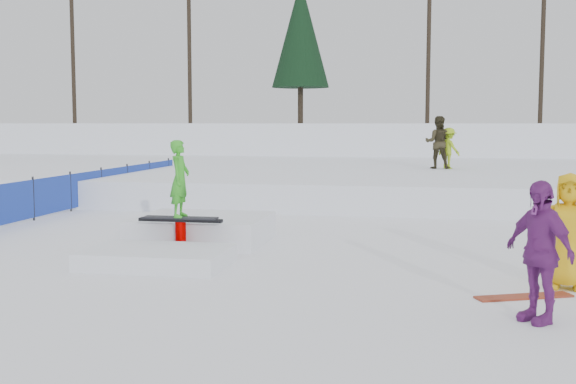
% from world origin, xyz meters
% --- Properties ---
extents(ground, '(120.00, 120.00, 0.00)m').
position_xyz_m(ground, '(0.00, 0.00, 0.00)').
color(ground, white).
extents(snow_berm, '(60.00, 14.00, 2.40)m').
position_xyz_m(snow_berm, '(0.00, 30.00, 1.20)').
color(snow_berm, white).
rests_on(snow_berm, ground).
extents(snow_midrise, '(50.00, 18.00, 0.80)m').
position_xyz_m(snow_midrise, '(0.00, 16.00, 0.40)').
color(snow_midrise, white).
rests_on(snow_midrise, ground).
extents(safety_fence, '(0.05, 16.00, 1.10)m').
position_xyz_m(safety_fence, '(-6.50, 6.60, 0.55)').
color(safety_fence, '#1B359F').
rests_on(safety_fence, ground).
extents(treeline, '(40.24, 4.22, 10.50)m').
position_xyz_m(treeline, '(6.18, 28.28, 7.45)').
color(treeline, black).
rests_on(treeline, snow_berm).
extents(walker_olive, '(0.94, 0.75, 1.87)m').
position_xyz_m(walker_olive, '(3.45, 14.62, 1.74)').
color(walker_olive, '#2C2817').
rests_on(walker_olive, snow_midrise).
extents(walker_ygreen, '(1.06, 1.04, 1.46)m').
position_xyz_m(walker_ygreen, '(3.83, 14.73, 1.53)').
color(walker_ygreen, '#99C21A').
rests_on(walker_ygreen, snow_midrise).
extents(spectator_purple, '(0.97, 1.07, 1.75)m').
position_xyz_m(spectator_purple, '(4.50, -2.51, 0.87)').
color(spectator_purple, '#79287E').
rests_on(spectator_purple, ground).
extents(spectator_yellow, '(0.93, 0.70, 1.71)m').
position_xyz_m(spectator_yellow, '(5.19, -0.56, 0.85)').
color(spectator_yellow, gold).
rests_on(spectator_yellow, ground).
extents(loose_board_red, '(1.39, 0.82, 0.03)m').
position_xyz_m(loose_board_red, '(4.50, -1.27, 0.01)').
color(loose_board_red, maroon).
rests_on(loose_board_red, ground).
extents(jib_rail_feature, '(2.60, 4.40, 2.11)m').
position_xyz_m(jib_rail_feature, '(-1.35, 1.63, 0.30)').
color(jib_rail_feature, white).
rests_on(jib_rail_feature, ground).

